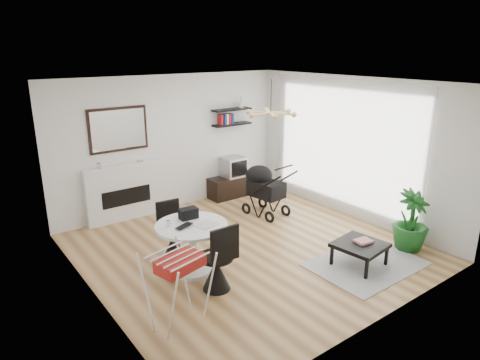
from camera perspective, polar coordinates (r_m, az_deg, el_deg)
floor at (r=7.19m, az=1.04°, el=-9.10°), size 5.00×5.00×0.00m
ceiling at (r=6.46m, az=1.17°, el=12.87°), size 5.00×5.00×0.00m
wall_back at (r=8.75m, az=-9.03°, el=4.91°), size 5.00×0.00×5.00m
wall_left at (r=5.60m, az=-19.58°, el=-3.04°), size 0.00×5.00×5.00m
wall_right at (r=8.42m, az=14.69°, el=4.07°), size 0.00×5.00×5.00m
sheer_curtain at (r=8.47m, az=13.22°, el=4.25°), size 0.04×3.60×2.60m
fireplace at (r=8.42m, az=-15.18°, el=-0.69°), size 1.50×0.17×2.16m
shelf_lower at (r=9.31m, az=-1.08°, el=7.44°), size 0.90×0.25×0.04m
shelf_upper at (r=9.26m, az=-1.09°, el=9.39°), size 0.90×0.25×0.04m
pendant_lamp at (r=7.19m, az=4.11°, el=8.88°), size 0.90×0.90×0.10m
tv_console at (r=9.57m, az=-0.70°, el=-0.75°), size 1.23×0.43×0.46m
crt_tv at (r=9.42m, az=-0.85°, el=1.79°), size 0.49×0.43×0.43m
dining_table at (r=6.31m, az=-6.42°, el=-8.09°), size 1.05×1.05×0.77m
laptop at (r=6.10m, az=-7.15°, el=-6.23°), size 0.34×0.28×0.02m
black_bag at (r=6.38m, az=-6.89°, el=-4.44°), size 0.28×0.18×0.16m
newspaper at (r=6.16m, az=-4.51°, el=-5.95°), size 0.35×0.31×0.01m
drinking_glass at (r=6.15m, az=-9.54°, el=-5.76°), size 0.06×0.06×0.10m
chair_far at (r=6.91m, az=-8.87°, el=-7.89°), size 0.42×0.44×0.89m
chair_near at (r=5.95m, az=-3.06°, el=-11.75°), size 0.47×0.47×0.99m
drying_rack at (r=5.23m, az=-8.20°, el=-14.05°), size 0.74×0.71×0.94m
stroller at (r=8.47m, az=3.21°, el=-1.53°), size 0.66×0.93×1.09m
rug at (r=6.98m, az=16.46°, el=-10.69°), size 1.69×1.22×0.01m
coffee_table at (r=6.79m, az=15.70°, el=-8.46°), size 0.77×0.77×0.35m
magazines at (r=6.82m, az=16.12°, el=-7.84°), size 0.28×0.23×0.04m
potted_plant at (r=7.51m, az=21.85°, el=-5.05°), size 0.62×0.62×1.00m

